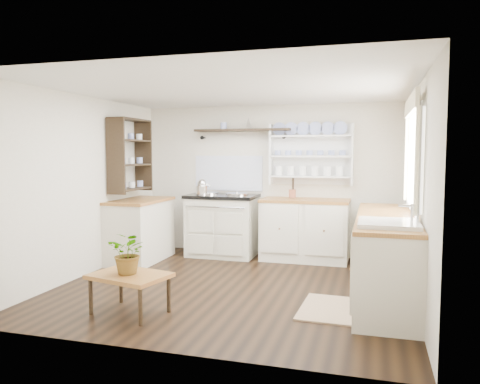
# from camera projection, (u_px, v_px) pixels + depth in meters

# --- Properties ---
(floor) EXTENTS (4.00, 3.80, 0.01)m
(floor) POSITION_uv_depth(u_px,v_px,m) (234.00, 286.00, 5.52)
(floor) COLOR black
(floor) RESTS_ON ground
(wall_back) EXTENTS (4.00, 0.02, 2.30)m
(wall_back) POSITION_uv_depth(u_px,v_px,m) (269.00, 180.00, 7.24)
(wall_back) COLOR beige
(wall_back) RESTS_ON ground
(wall_right) EXTENTS (0.02, 3.80, 2.30)m
(wall_right) POSITION_uv_depth(u_px,v_px,m) (418.00, 194.00, 4.87)
(wall_right) COLOR beige
(wall_right) RESTS_ON ground
(wall_left) EXTENTS (0.02, 3.80, 2.30)m
(wall_left) POSITION_uv_depth(u_px,v_px,m) (84.00, 186.00, 5.97)
(wall_left) COLOR beige
(wall_left) RESTS_ON ground
(ceiling) EXTENTS (4.00, 3.80, 0.01)m
(ceiling) POSITION_uv_depth(u_px,v_px,m) (234.00, 89.00, 5.32)
(ceiling) COLOR white
(ceiling) RESTS_ON wall_back
(window) EXTENTS (0.08, 1.55, 1.22)m
(window) POSITION_uv_depth(u_px,v_px,m) (413.00, 154.00, 4.99)
(window) COLOR white
(window) RESTS_ON wall_right
(aga_cooker) EXTENTS (1.05, 0.73, 0.97)m
(aga_cooker) POSITION_uv_depth(u_px,v_px,m) (222.00, 224.00, 7.16)
(aga_cooker) COLOR beige
(aga_cooker) RESTS_ON floor
(back_cabinets) EXTENTS (1.27, 0.63, 0.90)m
(back_cabinets) POSITION_uv_depth(u_px,v_px,m) (305.00, 229.00, 6.84)
(back_cabinets) COLOR silver
(back_cabinets) RESTS_ON floor
(right_cabinets) EXTENTS (0.62, 2.43, 0.90)m
(right_cabinets) POSITION_uv_depth(u_px,v_px,m) (386.00, 255.00, 5.10)
(right_cabinets) COLOR silver
(right_cabinets) RESTS_ON floor
(belfast_sink) EXTENTS (0.55, 0.60, 0.45)m
(belfast_sink) POSITION_uv_depth(u_px,v_px,m) (388.00, 236.00, 4.36)
(belfast_sink) COLOR white
(belfast_sink) RESTS_ON right_cabinets
(left_cabinets) EXTENTS (0.62, 1.13, 0.90)m
(left_cabinets) POSITION_uv_depth(u_px,v_px,m) (140.00, 229.00, 6.81)
(left_cabinets) COLOR silver
(left_cabinets) RESTS_ON floor
(plate_rack) EXTENTS (1.20, 0.22, 0.90)m
(plate_rack) POSITION_uv_depth(u_px,v_px,m) (311.00, 154.00, 6.99)
(plate_rack) COLOR white
(plate_rack) RESTS_ON wall_back
(high_shelf) EXTENTS (1.50, 0.29, 0.16)m
(high_shelf) POSITION_uv_depth(u_px,v_px,m) (242.00, 131.00, 7.17)
(high_shelf) COLOR black
(high_shelf) RESTS_ON wall_back
(left_shelving) EXTENTS (0.28, 0.80, 1.05)m
(left_shelving) POSITION_uv_depth(u_px,v_px,m) (130.00, 154.00, 6.75)
(left_shelving) COLOR black
(left_shelving) RESTS_ON wall_left
(kettle) EXTENTS (0.19, 0.19, 0.24)m
(kettle) POSITION_uv_depth(u_px,v_px,m) (202.00, 188.00, 7.07)
(kettle) COLOR silver
(kettle) RESTS_ON aga_cooker
(utensil_crock) EXTENTS (0.10, 0.10, 0.12)m
(utensil_crock) POSITION_uv_depth(u_px,v_px,m) (292.00, 194.00, 6.93)
(utensil_crock) COLOR #954F36
(utensil_crock) RESTS_ON back_cabinets
(center_table) EXTENTS (0.82, 0.67, 0.39)m
(center_table) POSITION_uv_depth(u_px,v_px,m) (130.00, 278.00, 4.57)
(center_table) COLOR brown
(center_table) RESTS_ON floor
(potted_plant) EXTENTS (0.39, 0.34, 0.42)m
(potted_plant) POSITION_uv_depth(u_px,v_px,m) (129.00, 253.00, 4.55)
(potted_plant) COLOR #3F7233
(potted_plant) RESTS_ON center_table
(floor_rug) EXTENTS (0.59, 0.87, 0.02)m
(floor_rug) POSITION_uv_depth(u_px,v_px,m) (329.00, 309.00, 4.71)
(floor_rug) COLOR #9B815A
(floor_rug) RESTS_ON floor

